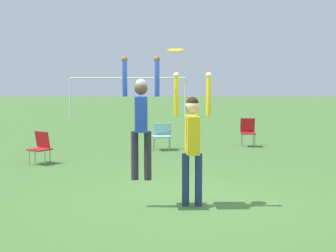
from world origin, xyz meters
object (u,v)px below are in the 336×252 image
(person_defending, at_px, (192,135))
(person_jumping, at_px, (141,115))
(camping_chair_2, at_px, (162,134))
(camping_chair_1, at_px, (248,130))
(frisbee, at_px, (176,50))
(camping_chair_0, at_px, (41,145))

(person_defending, bearing_deg, person_jumping, -90.00)
(person_defending, distance_m, camping_chair_2, 6.59)
(person_defending, bearing_deg, camping_chair_1, 159.96)
(person_jumping, xyz_separation_m, camping_chair_2, (-0.18, 6.58, -1.03))
(person_jumping, height_order, person_defending, person_jumping)
(camping_chair_2, bearing_deg, camping_chair_1, -174.90)
(frisbee, relative_size, camping_chair_2, 0.33)
(person_defending, distance_m, frisbee, 1.42)
(camping_chair_0, bearing_deg, person_jumping, 157.68)
(frisbee, bearing_deg, person_defending, -24.90)
(camping_chair_0, bearing_deg, person_defending, 165.29)
(person_defending, height_order, frisbee, frisbee)
(camping_chair_0, distance_m, camping_chair_2, 3.89)
(person_jumping, bearing_deg, camping_chair_0, 30.31)
(camping_chair_0, xyz_separation_m, camping_chair_1, (5.53, 3.57, 0.07))
(person_defending, relative_size, camping_chair_0, 2.75)
(frisbee, xyz_separation_m, camping_chair_0, (-3.57, 3.70, -2.10))
(person_jumping, xyz_separation_m, camping_chair_1, (2.50, 7.50, -0.98))
(camping_chair_1, bearing_deg, frisbee, 76.23)
(camping_chair_0, xyz_separation_m, camping_chair_2, (2.85, 2.65, 0.02))
(person_jumping, xyz_separation_m, person_defending, (0.83, 0.11, -0.33))
(frisbee, xyz_separation_m, camping_chair_1, (1.96, 7.27, -2.03))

